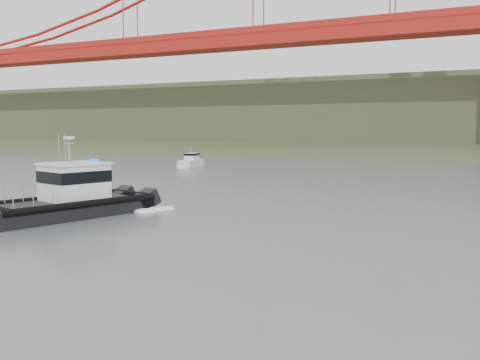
# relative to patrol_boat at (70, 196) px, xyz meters

# --- Properties ---
(ground) EXTENTS (400.00, 400.00, 0.00)m
(ground) POSITION_rel_patrol_boat_xyz_m (11.37, -4.40, -1.27)
(ground) COLOR #4F5D58
(ground) RESTS_ON ground
(headlands) EXTENTS (500.00, 105.36, 27.12)m
(headlands) POSITION_rel_patrol_boat_xyz_m (11.37, 121.10, 5.78)
(headlands) COLOR #3A4628
(headlands) RESTS_ON ground
(patrol_boat) EXTENTS (6.42, 11.07, 5.07)m
(patrol_boat) POSITION_rel_patrol_boat_xyz_m (0.00, 0.00, 0.00)
(patrol_boat) COLOR black
(patrol_boat) RESTS_ON ground
(motorboat) EXTENTS (2.84, 5.86, 3.09)m
(motorboat) POSITION_rel_patrol_boat_xyz_m (-15.27, 39.72, -0.50)
(motorboat) COLOR silver
(motorboat) RESTS_ON ground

